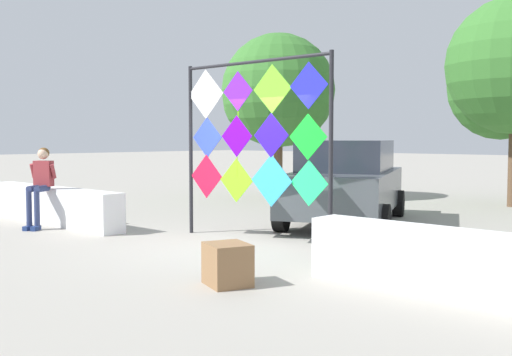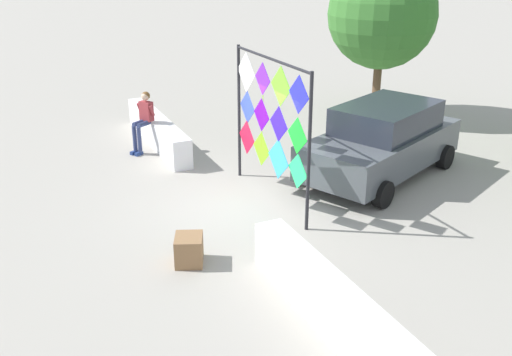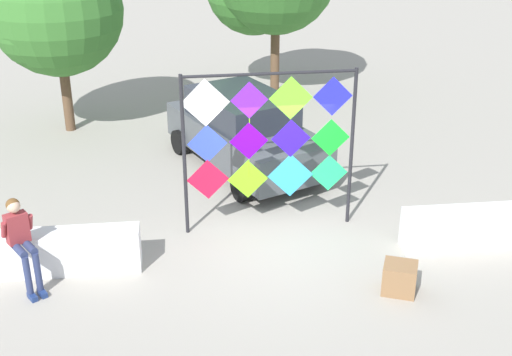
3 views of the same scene
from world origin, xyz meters
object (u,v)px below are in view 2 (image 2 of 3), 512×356
Objects in this scene: parked_car at (382,140)px; seated_vendor at (143,117)px; tree_palm_like at (381,18)px; kite_display_rack at (270,117)px; cardboard_box_large at (189,250)px.

seated_vendor is at bearing -131.10° from parked_car.
parked_car is at bearing -33.91° from tree_palm_like.
kite_display_rack reaches higher than parked_car.
tree_palm_like is at bearing 127.39° from kite_display_rack.
kite_display_rack reaches higher than seated_vendor.
tree_palm_like reaches higher than kite_display_rack.
seated_vendor is 6.27m from cardboard_box_large.
parked_car is 1.01× the size of tree_palm_like.
seated_vendor is 6.30m from parked_car.
parked_car is at bearing 48.90° from seated_vendor.
kite_display_rack is 7.81m from tree_palm_like.
seated_vendor is 0.33× the size of tree_palm_like.
kite_display_rack is 5.98× the size of cardboard_box_large.
parked_car is (4.14, 4.75, -0.07)m from seated_vendor.
kite_display_rack is at bearing 21.16° from seated_vendor.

